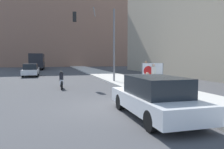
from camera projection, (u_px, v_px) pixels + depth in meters
ground_plane at (114, 108)px, 9.39m from camera, size 160.00×160.00×0.00m
sidewalk_curb at (113, 77)px, 24.92m from camera, size 3.89×90.00×0.14m
building_backdrop_far at (53, 17)px, 62.91m from camera, size 52.00×12.00×28.28m
seated_protester at (148, 82)px, 12.88m from camera, size 0.92×0.77×1.18m
jogger_on_sidewalk at (153, 75)px, 15.73m from camera, size 0.34×0.34×1.62m
pedestrian_behind at (146, 72)px, 17.17m from camera, size 0.34×0.34×1.81m
protest_banner at (152, 74)px, 15.76m from camera, size 1.70×0.06×1.66m
traffic_light_pole at (100, 32)px, 19.28m from camera, size 3.64×3.41×6.37m
parked_car_curbside at (155, 97)px, 7.81m from camera, size 1.83×4.70×1.49m
car_on_road_nearest at (31, 70)px, 26.45m from camera, size 1.73×4.64×1.53m
car_on_road_midblock at (33, 68)px, 33.34m from camera, size 1.81×4.24×1.40m
city_bus_on_road at (37, 61)px, 44.14m from camera, size 2.48×10.53×3.12m
motorcycle_on_road at (61, 81)px, 15.63m from camera, size 0.28×2.12×1.23m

